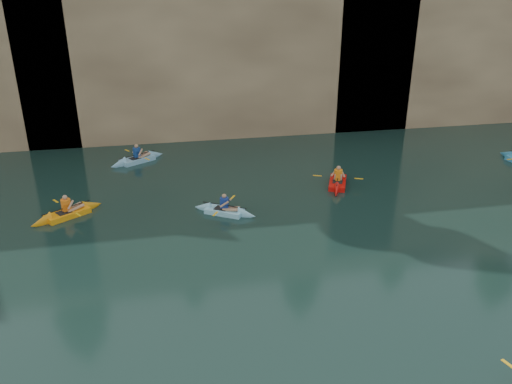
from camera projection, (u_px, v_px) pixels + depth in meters
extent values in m
cube|color=tan|center=(184.00, 29.00, 36.67)|extent=(70.00, 16.00, 12.00)
cube|color=tan|center=(226.00, 44.00, 30.47)|extent=(24.00, 2.40, 11.40)
cube|color=tan|center=(512.00, 49.00, 34.44)|extent=(26.00, 2.40, 9.84)
cube|color=black|center=(131.00, 117.00, 30.37)|extent=(3.50, 1.00, 3.20)
cube|color=black|center=(349.00, 97.00, 32.69)|extent=(5.00, 1.00, 4.50)
cube|color=yellow|center=(509.00, 365.00, 12.27)|extent=(0.18, 0.43, 0.02)
cube|color=#FF9A10|center=(67.00, 213.00, 21.11)|extent=(2.46, 2.04, 0.27)
cone|color=#FF9A10|center=(92.00, 205.00, 21.89)|extent=(1.13, 1.10, 0.74)
cone|color=#FF9A10|center=(41.00, 222.00, 20.34)|extent=(1.13, 1.10, 0.74)
cube|color=black|center=(64.00, 212.00, 20.97)|extent=(0.71, 0.69, 0.04)
cube|color=orange|center=(66.00, 205.00, 20.96)|extent=(0.40, 0.37, 0.49)
sphere|color=tan|center=(65.00, 197.00, 20.83)|extent=(0.21, 0.21, 0.21)
cylinder|color=black|center=(67.00, 208.00, 21.01)|extent=(1.81, 1.27, 0.04)
cube|color=yellow|center=(56.00, 201.00, 21.64)|extent=(0.31, 0.39, 0.02)
cube|color=yellow|center=(78.00, 215.00, 20.38)|extent=(0.31, 0.39, 0.02)
cube|color=#93DDF6|center=(224.00, 211.00, 21.39)|extent=(2.26, 1.78, 0.25)
cone|color=#93DDF6|center=(247.00, 214.00, 21.05)|extent=(1.03, 1.00, 0.69)
cone|color=#93DDF6|center=(203.00, 207.00, 21.72)|extent=(1.03, 1.00, 0.69)
cube|color=black|center=(221.00, 208.00, 21.40)|extent=(0.69, 0.65, 0.04)
cube|color=navy|center=(224.00, 203.00, 21.25)|extent=(0.37, 0.34, 0.46)
sphere|color=tan|center=(224.00, 196.00, 21.12)|extent=(0.19, 0.19, 0.19)
cylinder|color=black|center=(224.00, 205.00, 21.28)|extent=(1.74, 1.10, 0.04)
cube|color=yellow|center=(233.00, 197.00, 22.07)|extent=(0.29, 0.40, 0.02)
cube|color=yellow|center=(215.00, 214.00, 20.49)|extent=(0.29, 0.40, 0.02)
cube|color=red|center=(338.00, 182.00, 24.39)|extent=(1.73, 2.69, 0.27)
cone|color=red|center=(339.00, 174.00, 25.49)|extent=(1.04, 1.13, 0.75)
cone|color=red|center=(336.00, 192.00, 23.29)|extent=(1.04, 1.13, 0.75)
cube|color=black|center=(338.00, 181.00, 24.21)|extent=(0.64, 0.69, 0.04)
cube|color=orange|center=(338.00, 175.00, 24.24)|extent=(0.33, 0.40, 0.50)
sphere|color=tan|center=(339.00, 168.00, 24.10)|extent=(0.21, 0.21, 0.21)
cylinder|color=black|center=(338.00, 177.00, 24.28)|extent=(0.90, 2.05, 0.04)
cube|color=yellow|center=(317.00, 176.00, 24.47)|extent=(0.42, 0.24, 0.02)
cube|color=yellow|center=(359.00, 179.00, 24.10)|extent=(0.42, 0.24, 0.02)
cube|color=#82BCDA|center=(137.00, 159.00, 27.54)|extent=(2.58, 2.05, 0.28)
cone|color=#82BCDA|center=(156.00, 155.00, 28.31)|extent=(1.17, 1.13, 0.76)
cone|color=#82BCDA|center=(118.00, 165.00, 26.76)|extent=(1.17, 1.13, 0.76)
cube|color=black|center=(135.00, 158.00, 27.40)|extent=(0.72, 0.70, 0.04)
cube|color=navy|center=(137.00, 152.00, 27.38)|extent=(0.41, 0.38, 0.51)
sphere|color=tan|center=(136.00, 146.00, 27.24)|extent=(0.21, 0.21, 0.21)
cylinder|color=black|center=(137.00, 155.00, 27.43)|extent=(1.92, 1.25, 0.04)
cube|color=yellow|center=(127.00, 151.00, 28.11)|extent=(0.29, 0.40, 0.02)
cube|color=yellow|center=(147.00, 159.00, 26.75)|extent=(0.29, 0.40, 0.02)
cone|color=#3EA3D5|center=(507.00, 155.00, 28.30)|extent=(0.92, 1.11, 0.81)
cube|color=yellow|center=(510.00, 159.00, 26.67)|extent=(0.43, 0.13, 0.02)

